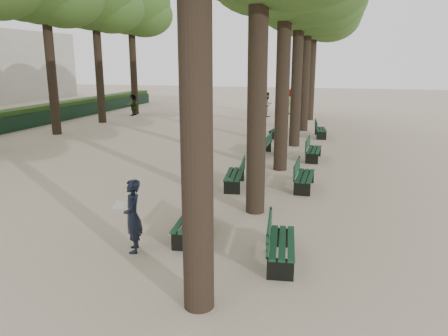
# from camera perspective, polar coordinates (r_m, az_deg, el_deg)

# --- Properties ---
(ground) EXTENTS (120.00, 120.00, 0.00)m
(ground) POSITION_cam_1_polar(r_m,az_deg,el_deg) (10.04, -7.91, -10.47)
(ground) COLOR #BCA68E
(ground) RESTS_ON ground
(tree_central_5) EXTENTS (6.00, 6.00, 9.95)m
(tree_central_5) POSITION_cam_1_polar(r_m,az_deg,el_deg) (31.66, 11.77, 20.05)
(tree_central_5) COLOR #33261C
(tree_central_5) RESTS_ON ground
(tree_far_5) EXTENTS (6.00, 6.00, 10.45)m
(tree_far_5) POSITION_cam_1_polar(r_m,az_deg,el_deg) (35.31, -12.14, 20.18)
(tree_far_5) COLOR #33261C
(tree_far_5) RESTS_ON ground
(bench_left_0) EXTENTS (0.76, 1.85, 0.92)m
(bench_left_0) POSITION_cam_1_polar(r_m,az_deg,el_deg) (10.50, -4.38, -7.64)
(bench_left_0) COLOR black
(bench_left_0) RESTS_ON ground
(bench_left_1) EXTENTS (0.81, 1.86, 0.92)m
(bench_left_1) POSITION_cam_1_polar(r_m,az_deg,el_deg) (14.50, 1.36, -1.49)
(bench_left_1) COLOR black
(bench_left_1) RESTS_ON ground
(bench_left_2) EXTENTS (0.58, 1.80, 0.92)m
(bench_left_2) POSITION_cam_1_polar(r_m,az_deg,el_deg) (19.54, 5.05, 2.50)
(bench_left_2) COLOR black
(bench_left_2) RESTS_ON ground
(bench_left_3) EXTENTS (0.80, 1.86, 0.92)m
(bench_left_3) POSITION_cam_1_polar(r_m,az_deg,el_deg) (24.14, 7.03, 4.64)
(bench_left_3) COLOR black
(bench_left_3) RESTS_ON ground
(bench_right_0) EXTENTS (0.78, 1.85, 0.92)m
(bench_right_0) POSITION_cam_1_polar(r_m,az_deg,el_deg) (9.33, 7.49, -10.61)
(bench_right_0) COLOR black
(bench_right_0) RESTS_ON ground
(bench_right_1) EXTENTS (0.57, 1.80, 0.92)m
(bench_right_1) POSITION_cam_1_polar(r_m,az_deg,el_deg) (14.55, 10.46, -1.67)
(bench_right_1) COLOR black
(bench_right_1) RESTS_ON ground
(bench_right_2) EXTENTS (0.60, 1.81, 0.92)m
(bench_right_2) POSITION_cam_1_polar(r_m,az_deg,el_deg) (18.87, 11.61, 1.86)
(bench_right_2) COLOR black
(bench_right_2) RESTS_ON ground
(bench_right_3) EXTENTS (0.77, 1.85, 0.92)m
(bench_right_3) POSITION_cam_1_polar(r_m,az_deg,el_deg) (24.52, 12.50, 4.56)
(bench_right_3) COLOR black
(bench_right_3) RESTS_ON ground
(man_with_map) EXTENTS (0.72, 0.73, 1.64)m
(man_with_map) POSITION_cam_1_polar(r_m,az_deg,el_deg) (9.77, -11.83, -6.16)
(man_with_map) COLOR black
(man_with_map) RESTS_ON ground
(pedestrian_b) EXTENTS (0.86, 1.00, 1.57)m
(pedestrian_b) POSITION_cam_1_polar(r_m,az_deg,el_deg) (35.44, 9.59, 8.33)
(pedestrian_b) COLOR #262628
(pedestrian_b) RESTS_ON ground
(pedestrian_d) EXTENTS (0.79, 1.01, 1.93)m
(pedestrian_d) POSITION_cam_1_polar(r_m,az_deg,el_deg) (34.71, 8.67, 8.55)
(pedestrian_d) COLOR #262628
(pedestrian_d) RESTS_ON ground
(pedestrian_a) EXTENTS (0.76, 0.96, 1.83)m
(pedestrian_a) POSITION_cam_1_polar(r_m,az_deg,el_deg) (32.66, 5.69, 8.23)
(pedestrian_a) COLOR #262628
(pedestrian_a) RESTS_ON ground
(pedestrian_e) EXTENTS (0.50, 1.49, 1.58)m
(pedestrian_e) POSITION_cam_1_polar(r_m,az_deg,el_deg) (34.26, -11.78, 8.06)
(pedestrian_e) COLOR #262628
(pedestrian_e) RESTS_ON ground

